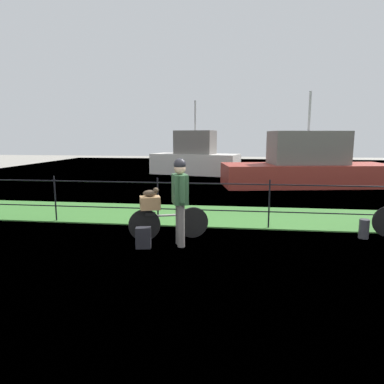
# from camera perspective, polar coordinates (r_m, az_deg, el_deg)

# --- Properties ---
(ground_plane) EXTENTS (60.00, 60.00, 0.00)m
(ground_plane) POSITION_cam_1_polar(r_m,az_deg,el_deg) (6.25, 2.06, -10.26)
(ground_plane) COLOR gray
(grass_strip) EXTENTS (27.00, 2.40, 0.03)m
(grass_strip) POSITION_cam_1_polar(r_m,az_deg,el_deg) (9.10, 3.86, -3.93)
(grass_strip) COLOR #38702D
(grass_strip) RESTS_ON ground
(harbor_water) EXTENTS (30.00, 30.00, 0.00)m
(harbor_water) POSITION_cam_1_polar(r_m,az_deg,el_deg) (17.46, 5.65, 2.35)
(harbor_water) COLOR #426684
(harbor_water) RESTS_ON ground
(iron_fence) EXTENTS (18.04, 0.04, 1.13)m
(iron_fence) POSITION_cam_1_polar(r_m,az_deg,el_deg) (7.91, 3.40, -1.13)
(iron_fence) COLOR black
(iron_fence) RESTS_ON ground
(bicycle_main) EXTENTS (1.56, 0.59, 0.64)m
(bicycle_main) POSITION_cam_1_polar(r_m,az_deg,el_deg) (7.04, -3.98, -5.13)
(bicycle_main) COLOR black
(bicycle_main) RESTS_ON ground
(wooden_crate) EXTENTS (0.47, 0.41, 0.26)m
(wooden_crate) POSITION_cam_1_polar(r_m,az_deg,el_deg) (6.91, -6.99, -1.80)
(wooden_crate) COLOR #A87F51
(wooden_crate) RESTS_ON bicycle_main
(terrier_dog) EXTENTS (0.32, 0.23, 0.18)m
(terrier_dog) POSITION_cam_1_polar(r_m,az_deg,el_deg) (6.87, -6.81, -0.11)
(terrier_dog) COLOR #4C3D2D
(terrier_dog) RESTS_ON wooden_crate
(cyclist_person) EXTENTS (0.38, 0.51, 1.68)m
(cyclist_person) POSITION_cam_1_polar(r_m,az_deg,el_deg) (6.49, -2.02, -0.36)
(cyclist_person) COLOR slate
(cyclist_person) RESTS_ON ground
(backpack_on_paving) EXTENTS (0.31, 0.23, 0.40)m
(backpack_on_paving) POSITION_cam_1_polar(r_m,az_deg,el_deg) (6.58, -8.09, -7.52)
(backpack_on_paving) COLOR black
(backpack_on_paving) RESTS_ON ground
(mooring_bollard) EXTENTS (0.20, 0.20, 0.40)m
(mooring_bollard) POSITION_cam_1_polar(r_m,az_deg,el_deg) (7.95, 26.65, -5.48)
(mooring_bollard) COLOR #38383D
(mooring_bollard) RESTS_ON ground
(moored_boat_near) EXTENTS (7.29, 3.56, 3.90)m
(moored_boat_near) POSITION_cam_1_polar(r_m,az_deg,el_deg) (15.28, 18.51, 4.04)
(moored_boat_near) COLOR #9E3328
(moored_boat_near) RESTS_ON ground
(moored_boat_mid) EXTENTS (5.05, 2.91, 3.99)m
(moored_boat_mid) POSITION_cam_1_polar(r_m,az_deg,el_deg) (19.10, 0.53, 5.61)
(moored_boat_mid) COLOR silver
(moored_boat_mid) RESTS_ON ground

